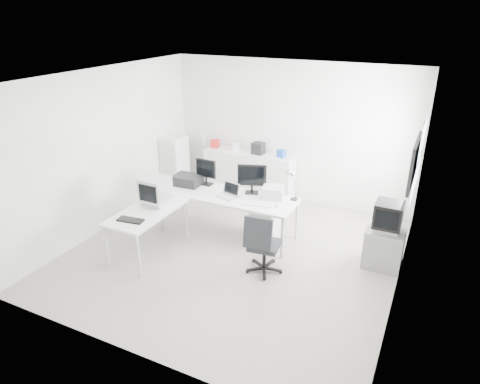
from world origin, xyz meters
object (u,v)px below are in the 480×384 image
at_px(lcd_monitor_small, 206,172).
at_px(laptop, 227,191).
at_px(side_desk, 149,231).
at_px(drawer_pedestal, 265,225).
at_px(laser_printer, 273,192).
at_px(lcd_monitor_large, 252,179).
at_px(office_chair, 265,242).
at_px(filing_cabinet, 175,165).
at_px(tv_cabinet, 383,248).
at_px(crt_tv, 388,217).
at_px(crt_monitor, 156,192).
at_px(sideboard, 249,174).
at_px(main_desk, 227,214).
at_px(inkjet_printer, 188,180).

height_order(lcd_monitor_small, laptop, lcd_monitor_small).
distance_m(side_desk, lcd_monitor_small, 1.51).
distance_m(side_desk, drawer_pedestal, 1.93).
bearing_deg(laser_printer, lcd_monitor_large, 161.48).
distance_m(office_chair, filing_cabinet, 3.54).
xyz_separation_m(drawer_pedestal, tv_cabinet, (1.92, 0.07, 0.01)).
bearing_deg(crt_tv, crt_monitor, -164.46).
relative_size(side_desk, tv_cabinet, 2.29).
distance_m(lcd_monitor_small, crt_tv, 3.18).
xyz_separation_m(office_chair, crt_tv, (1.59, 0.91, 0.35)).
xyz_separation_m(lcd_monitor_small, crt_tv, (3.17, -0.13, -0.16)).
xyz_separation_m(drawer_pedestal, lcd_monitor_small, (-1.25, 0.20, 0.69)).
relative_size(drawer_pedestal, filing_cabinet, 0.49).
relative_size(laptop, sideboard, 0.19).
bearing_deg(crt_tv, laptop, -175.22).
relative_size(laptop, crt_monitor, 0.84).
relative_size(lcd_monitor_large, office_chair, 0.52).
distance_m(main_desk, inkjet_printer, 0.97).
height_order(lcd_monitor_large, laptop, lcd_monitor_large).
distance_m(side_desk, crt_monitor, 0.64).
bearing_deg(lcd_monitor_small, laser_printer, 0.54).
xyz_separation_m(inkjet_printer, crt_monitor, (0.00, -0.95, 0.13)).
bearing_deg(tv_cabinet, sideboard, 151.89).
bearing_deg(drawer_pedestal, side_desk, -143.43).
xyz_separation_m(inkjet_printer, tv_cabinet, (3.47, 0.02, -0.53)).
bearing_deg(filing_cabinet, lcd_monitor_small, -35.69).
bearing_deg(office_chair, side_desk, -177.38).
height_order(lcd_monitor_large, tv_cabinet, lcd_monitor_large).
distance_m(inkjet_printer, crt_tv, 3.47).
relative_size(laptop, tv_cabinet, 0.59).
bearing_deg(inkjet_printer, crt_tv, -2.37).
relative_size(main_desk, lcd_monitor_small, 4.93).
xyz_separation_m(laptop, crt_tv, (2.57, 0.22, -0.03)).
height_order(side_desk, sideboard, sideboard).
relative_size(laser_printer, filing_cabinet, 0.28).
bearing_deg(tv_cabinet, crt_monitor, -164.46).
bearing_deg(drawer_pedestal, tv_cabinet, 1.95).
xyz_separation_m(side_desk, inkjet_printer, (0.00, 1.20, 0.46)).
relative_size(drawer_pedestal, lcd_monitor_small, 1.23).
distance_m(main_desk, office_chair, 1.31).
bearing_deg(inkjet_printer, crt_monitor, -92.63).
bearing_deg(side_desk, main_desk, 52.31).
xyz_separation_m(drawer_pedestal, office_chair, (0.33, -0.85, 0.19)).
bearing_deg(crt_monitor, inkjet_printer, 91.15).
xyz_separation_m(main_desk, drawer_pedestal, (0.70, 0.05, -0.08)).
bearing_deg(crt_monitor, main_desk, 46.15).
bearing_deg(laptop, inkjet_printer, -179.48).
bearing_deg(inkjet_printer, laser_printer, 1.66).
xyz_separation_m(lcd_monitor_small, office_chair, (1.58, -1.05, -0.50)).
bearing_deg(crt_tv, lcd_monitor_small, 177.57).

